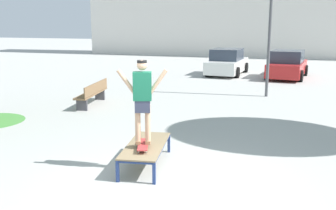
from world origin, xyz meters
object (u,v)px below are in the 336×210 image
car_white (227,63)px  light_post (271,0)px  car_red (287,65)px  skater (142,96)px  skate_box (146,147)px  skateboard (143,145)px  park_bench (93,93)px

car_white → light_post: 7.60m
light_post → car_red: bearing=83.6°
skater → light_post: (1.82, 9.06, 2.29)m
skate_box → skater: size_ratio=1.18×
skateboard → skater: size_ratio=0.48×
skater → light_post: light_post is taller
light_post → skater: bearing=-101.3°
skateboard → car_white: 15.46m
skater → park_bench: skater is taller
car_red → skate_box: bearing=-99.7°
skateboard → park_bench: bearing=127.5°
car_red → park_bench: size_ratio=1.79×
skate_box → skater: bearing=-80.7°
skateboard → skater: bearing=109.1°
skateboard → park_bench: size_ratio=0.34×
park_bench → skate_box: bearing=-51.4°
park_bench → light_post: light_post is taller
skater → car_white: skater is taller
skate_box → car_white: 15.22m
skater → light_post: 9.52m
skateboard → light_post: 9.81m
car_red → park_bench: car_red is taller
car_red → light_post: (-0.68, -5.99, 3.13)m
car_white → light_post: size_ratio=0.74×
car_red → light_post: bearing=-96.4°
skateboard → light_post: size_ratio=0.14×
skater → park_bench: 6.84m
car_white → car_red: same height
park_bench → car_red: bearing=55.7°
skate_box → car_red: bearing=80.3°
skateboard → car_red: bearing=80.6°
light_post → car_white: bearing=112.9°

